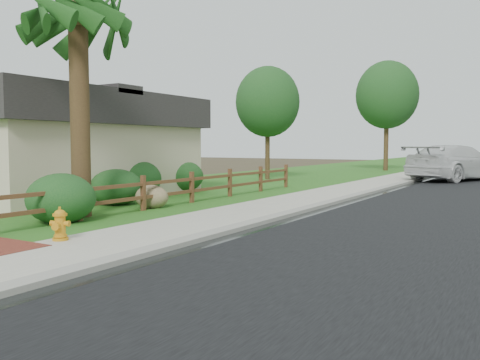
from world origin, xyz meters
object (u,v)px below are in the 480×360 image
Objects in this scene: palm_tree at (78,13)px; white_suv at (455,163)px; ranch_fence at (169,189)px; fire_hydrant at (60,225)px.

white_suv is (6.55, 20.76, -4.52)m from palm_tree.
palm_tree is at bearing -103.57° from ranch_fence.
fire_hydrant is 23.96m from white_suv.
fire_hydrant is at bearing 103.34° from white_suv.
palm_tree reaches higher than white_suv.
white_suv is at bearing 72.49° from palm_tree.
white_suv reaches higher than ranch_fence.
fire_hydrant is (1.90, -5.76, -0.21)m from ranch_fence.
ranch_fence is at bearing 94.69° from white_suv.
white_suv is at bearing 71.87° from ranch_fence.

